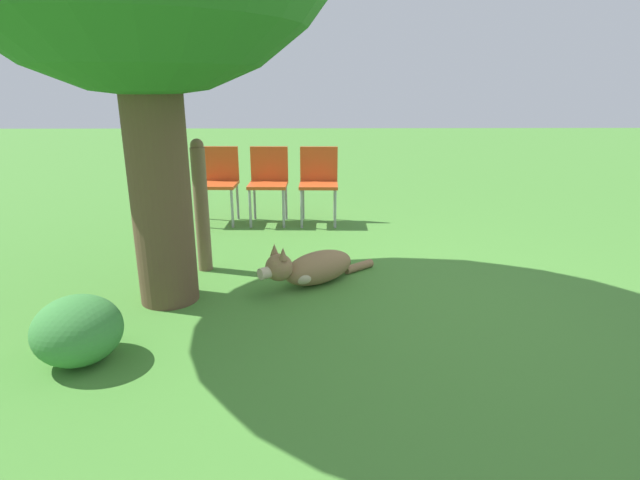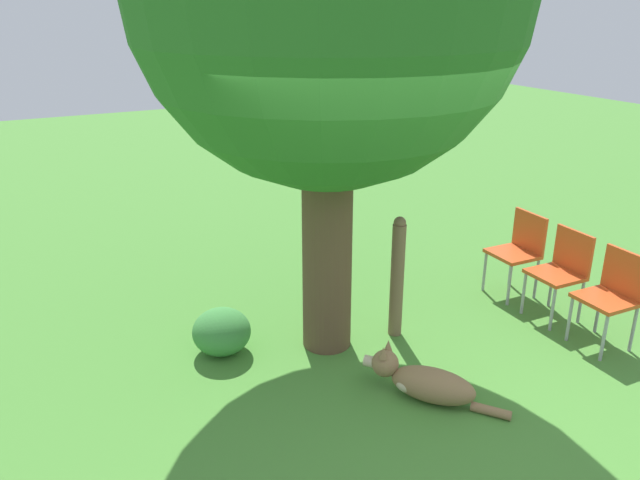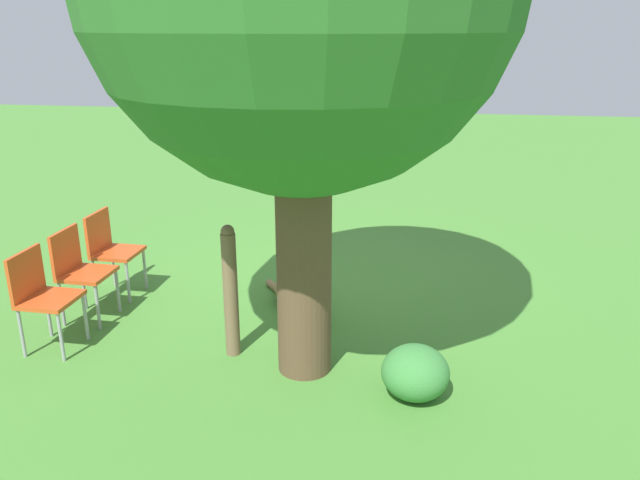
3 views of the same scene
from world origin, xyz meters
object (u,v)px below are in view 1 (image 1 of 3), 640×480
(fence_post, at_px, (201,206))
(red_chair_2, at_px, (219,178))
(red_chair_0, at_px, (319,179))
(red_chair_1, at_px, (269,178))
(dog, at_px, (311,268))

(fence_post, distance_m, red_chair_2, 1.62)
(red_chair_0, relative_size, red_chair_1, 1.00)
(red_chair_2, bearing_deg, red_chair_1, 89.85)
(red_chair_0, bearing_deg, red_chair_2, -90.15)
(red_chair_0, distance_m, red_chair_1, 0.59)
(dog, relative_size, red_chair_0, 1.11)
(fence_post, relative_size, red_chair_1, 1.31)
(dog, bearing_deg, red_chair_1, -113.29)
(fence_post, bearing_deg, red_chair_1, -15.52)
(fence_post, height_order, red_chair_2, fence_post)
(dog, height_order, red_chair_2, red_chair_2)
(dog, bearing_deg, fence_post, -59.13)
(red_chair_0, relative_size, red_chair_2, 1.00)
(red_chair_1, bearing_deg, red_chair_0, 89.85)
(dog, xyz_separation_m, red_chair_2, (1.99, 1.09, 0.37))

